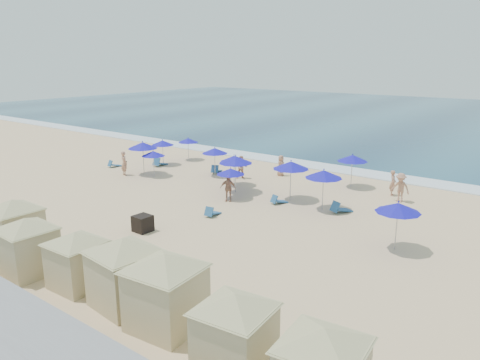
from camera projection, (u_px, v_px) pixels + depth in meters
The scene contains 35 objects.
ground at pixel (193, 214), 27.48m from camera, with size 160.00×160.00×0.00m, color #DCBA8B.
ocean at pixel (446, 119), 69.68m from camera, with size 160.00×80.00×0.06m, color #0E314E.
surf_line at pixel (319, 166), 39.36m from camera, with size 160.00×2.50×0.08m, color white.
trash_bin at pixel (143, 223), 24.58m from camera, with size 0.87×0.87×0.87m, color black.
cabana_0 at pixel (14, 219), 21.79m from camera, with size 4.45×4.45×2.79m.
cabana_1 at pixel (27, 239), 19.53m from camera, with size 4.31×4.31×2.71m.
cabana_2 at pixel (77, 252), 18.37m from camera, with size 4.06×4.06×2.55m.
cabana_3 at pixel (124, 263), 16.92m from camera, with size 4.59×4.59×2.89m.
cabana_4 at pixel (165, 281), 15.50m from camera, with size 4.66×4.66×2.94m.
cabana_5 at pixel (235, 322), 13.40m from camera, with size 4.22×4.22×2.66m.
cabana_6 at pixel (323, 360), 11.69m from camera, with size 4.27×4.27×2.69m.
umbrella_0 at pixel (162, 143), 39.60m from camera, with size 1.93×1.93×2.20m.
umbrella_1 at pixel (143, 145), 36.31m from camera, with size 2.32×2.32×2.64m.
umbrella_2 at pixel (188, 140), 41.59m from camera, with size 1.79×1.79×2.04m.
umbrella_3 at pixel (153, 154), 35.75m from camera, with size 1.81×1.81×2.06m.
umbrella_4 at pixel (215, 151), 35.87m from camera, with size 1.99×1.99×2.27m.
umbrella_5 at pixel (234, 159), 33.14m from camera, with size 1.97×1.97×2.25m.
umbrella_6 at pixel (231, 171), 30.03m from camera, with size 1.83×1.83×2.08m.
umbrella_7 at pixel (236, 160), 31.36m from camera, with size 2.29×2.29×2.60m.
umbrella_8 at pixel (291, 165), 29.62m from camera, with size 2.31×2.31×2.63m.
umbrella_9 at pixel (352, 158), 32.63m from camera, with size 2.12×2.12×2.41m.
umbrella_10 at pixel (324, 174), 27.69m from camera, with size 2.23×2.23×2.53m.
umbrella_11 at pixel (398, 208), 21.80m from camera, with size 2.13×2.13×2.42m.
beach_chair_0 at pixel (113, 165), 39.17m from camera, with size 0.70×1.20×0.62m.
beach_chair_1 at pixel (159, 163), 39.52m from camera, with size 0.87×1.50×0.77m.
beach_chair_2 at pixel (216, 170), 37.12m from camera, with size 1.06×1.43×0.72m.
beach_chair_3 at pixel (212, 212), 26.99m from camera, with size 0.68×1.22×0.63m.
beach_chair_4 at pixel (278, 200), 29.30m from camera, with size 0.86×1.22×0.61m.
beach_chair_5 at pixel (340, 209), 27.57m from camera, with size 1.10×1.47×0.74m.
beachgoer_0 at pixel (124, 163), 36.27m from camera, with size 0.69×0.45×1.89m, color #AD7860.
beachgoer_1 at pixel (242, 167), 35.31m from camera, with size 0.85×0.66×1.75m, color #AD7860.
beachgoer_2 at pixel (228, 188), 29.69m from camera, with size 1.00×0.42×1.71m, color #AD7860.
beachgoer_3 at pixel (400, 188), 29.52m from camera, with size 1.21×0.69×1.87m, color #AD7860.
beachgoer_4 at pixel (281, 165), 36.19m from camera, with size 0.79×0.51×1.61m, color #AD7860.
beachgoer_5 at pixel (393, 183), 30.94m from camera, with size 0.62×0.41×1.70m, color #AD7860.
Camera 1 is at (18.10, -18.99, 8.86)m, focal length 35.00 mm.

